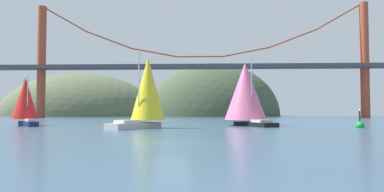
# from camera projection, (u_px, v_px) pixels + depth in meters

# --- Properties ---
(ground_plane) EXTENTS (360.00, 360.00, 0.00)m
(ground_plane) POSITION_uv_depth(u_px,v_px,m) (172.00, 142.00, 25.02)
(ground_plane) COLOR #385670
(headland_left) EXTENTS (71.06, 44.00, 38.48)m
(headland_left) POSITION_uv_depth(u_px,v_px,m) (79.00, 116.00, 162.12)
(headland_left) COLOR #5B6647
(headland_left) RESTS_ON ground_plane
(headland_center) EXTENTS (57.94, 44.00, 46.73)m
(headland_center) POSITION_uv_depth(u_px,v_px,m) (213.00, 116.00, 159.56)
(headland_center) COLOR #425138
(headland_center) RESTS_ON ground_plane
(suspension_bridge) EXTENTS (143.44, 6.00, 38.09)m
(suspension_bridge) POSITION_uv_depth(u_px,v_px,m) (200.00, 64.00, 120.60)
(suspension_bridge) COLOR #A34228
(suspension_bridge) RESTS_ON ground_plane
(sailboat_red_spinnaker) EXTENTS (6.09, 6.41, 7.47)m
(sailboat_red_spinnaker) POSITION_uv_depth(u_px,v_px,m) (25.00, 100.00, 53.39)
(sailboat_red_spinnaker) COLOR #191E4C
(sailboat_red_spinnaker) RESTS_ON ground_plane
(sailboat_yellow_sail) EXTENTS (7.27, 8.93, 9.51)m
(sailboat_yellow_sail) POSITION_uv_depth(u_px,v_px,m) (147.00, 91.00, 46.22)
(sailboat_yellow_sail) COLOR #B7B2A8
(sailboat_yellow_sail) RESTS_ON ground_plane
(sailboat_pink_spinnaker) EXTENTS (8.25, 10.82, 10.23)m
(sailboat_pink_spinnaker) POSITION_uv_depth(u_px,v_px,m) (246.00, 92.00, 54.30)
(sailboat_pink_spinnaker) COLOR black
(sailboat_pink_spinnaker) RESTS_ON ground_plane
(channel_buoy) EXTENTS (1.10, 1.10, 2.64)m
(channel_buoy) POSITION_uv_depth(u_px,v_px,m) (360.00, 125.00, 46.71)
(channel_buoy) COLOR green
(channel_buoy) RESTS_ON ground_plane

